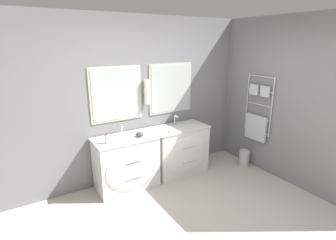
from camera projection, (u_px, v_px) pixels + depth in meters
The scene contains 11 objects.
ground_plane at pixel (209, 237), 3.07m from camera, with size 16.00×16.00×0.00m, color #BCB5A8.
wall_back at pixel (138, 100), 4.21m from camera, with size 5.44×0.16×2.60m.
wall_right at pixel (271, 99), 4.35m from camera, with size 0.13×3.73×2.60m.
vanity_left at pixel (127, 163), 4.00m from camera, with size 0.96×0.57×0.83m.
vanity_right at pixel (180, 150), 4.49m from camera, with size 0.96×0.57×0.83m.
faucet_left at pixel (122, 130), 3.99m from camera, with size 0.17×0.11×0.17m.
faucet_right at pixel (175, 120), 4.48m from camera, with size 0.17×0.11×0.17m.
toiletry_bottle at pixel (107, 139), 3.67m from camera, with size 0.07×0.07×0.15m.
amenity_bowl at pixel (140, 134), 3.94m from camera, with size 0.12×0.12×0.07m.
soap_dish at pixel (172, 131), 4.16m from camera, with size 0.11×0.08×0.04m.
waste_bin at pixel (244, 158), 4.80m from camera, with size 0.19×0.19×0.30m.
Camera 1 is at (-1.74, -1.92, 2.21)m, focal length 28.00 mm.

